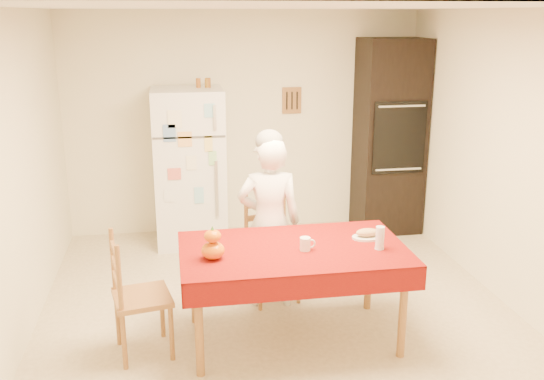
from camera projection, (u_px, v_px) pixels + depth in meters
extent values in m
plane|color=tan|center=(279.00, 314.00, 5.14)|extent=(4.50, 4.50, 0.00)
cube|color=#F0E9C9|center=(244.00, 123.00, 6.92)|extent=(4.00, 0.02, 2.50)
cube|color=#F0E9C9|center=(371.00, 299.00, 2.66)|extent=(4.00, 0.02, 2.50)
cube|color=#F0E9C9|center=(13.00, 183.00, 4.46)|extent=(0.02, 4.50, 2.50)
cube|color=#F0E9C9|center=(512.00, 162.00, 5.11)|extent=(0.02, 4.50, 2.50)
cube|color=white|center=(280.00, 7.00, 4.44)|extent=(4.00, 4.50, 0.02)
cube|color=brown|center=(292.00, 100.00, 6.92)|extent=(0.22, 0.02, 0.30)
cube|color=white|center=(189.00, 167.00, 6.57)|extent=(0.75, 0.70, 1.70)
cube|color=silver|center=(215.00, 117.00, 6.10)|extent=(0.03, 0.03, 0.25)
cube|color=silver|center=(217.00, 189.00, 6.31)|extent=(0.03, 0.03, 0.60)
cube|color=black|center=(389.00, 137.00, 6.92)|extent=(0.70, 0.60, 2.20)
cube|color=black|center=(399.00, 138.00, 6.61)|extent=(0.59, 0.02, 0.80)
cylinder|color=brown|center=(199.00, 330.00, 4.18)|extent=(0.06, 0.06, 0.71)
cylinder|color=brown|center=(194.00, 283.00, 4.91)|extent=(0.06, 0.06, 0.71)
cylinder|color=brown|center=(403.00, 313.00, 4.41)|extent=(0.06, 0.06, 0.71)
cylinder|color=brown|center=(369.00, 270.00, 5.15)|extent=(0.06, 0.06, 0.71)
cube|color=brown|center=(293.00, 252.00, 4.56)|extent=(1.60, 0.90, 0.04)
cube|color=#620508|center=(293.00, 248.00, 4.55)|extent=(1.70, 1.00, 0.01)
cylinder|color=brown|center=(260.00, 287.00, 5.16)|extent=(0.04, 0.04, 0.43)
cylinder|color=brown|center=(247.00, 272.00, 5.46)|extent=(0.04, 0.04, 0.43)
cylinder|color=brown|center=(299.00, 280.00, 5.29)|extent=(0.04, 0.04, 0.43)
cylinder|color=brown|center=(283.00, 266.00, 5.59)|extent=(0.04, 0.04, 0.43)
cube|color=brown|center=(272.00, 251.00, 5.31)|extent=(0.50, 0.48, 0.04)
cube|color=brown|center=(265.00, 219.00, 5.39)|extent=(0.36, 0.11, 0.50)
cylinder|color=brown|center=(172.00, 333.00, 4.41)|extent=(0.04, 0.04, 0.43)
cylinder|color=brown|center=(124.00, 342.00, 4.29)|extent=(0.04, 0.04, 0.43)
cylinder|color=brown|center=(162.00, 312.00, 4.73)|extent=(0.04, 0.04, 0.43)
cylinder|color=brown|center=(118.00, 319.00, 4.62)|extent=(0.04, 0.04, 0.43)
cube|color=brown|center=(142.00, 297.00, 4.45)|extent=(0.47, 0.49, 0.04)
cube|color=brown|center=(116.00, 269.00, 4.32)|extent=(0.10, 0.36, 0.50)
imported|color=white|center=(269.00, 223.00, 5.14)|extent=(0.57, 0.41, 1.49)
cylinder|color=white|center=(305.00, 244.00, 4.49)|extent=(0.08, 0.08, 0.10)
ellipsoid|color=#D64D05|center=(213.00, 250.00, 4.33)|extent=(0.17, 0.17, 0.13)
ellipsoid|color=#ED3805|center=(213.00, 236.00, 4.30)|extent=(0.12, 0.12, 0.09)
cylinder|color=silver|center=(380.00, 238.00, 4.50)|extent=(0.07, 0.07, 0.18)
cylinder|color=silver|center=(367.00, 237.00, 4.74)|extent=(0.24, 0.24, 0.02)
ellipsoid|color=#A0804F|center=(367.00, 232.00, 4.73)|extent=(0.18, 0.10, 0.06)
cylinder|color=#97551B|center=(198.00, 83.00, 6.39)|extent=(0.05, 0.05, 0.10)
cylinder|color=#95651B|center=(207.00, 83.00, 6.40)|extent=(0.05, 0.05, 0.10)
cylinder|color=brown|center=(208.00, 83.00, 6.41)|extent=(0.05, 0.05, 0.10)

